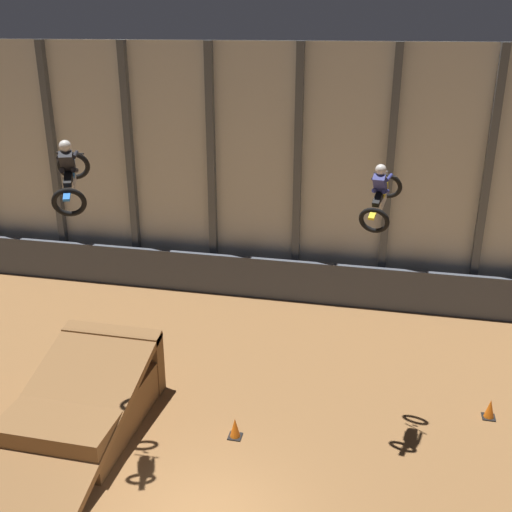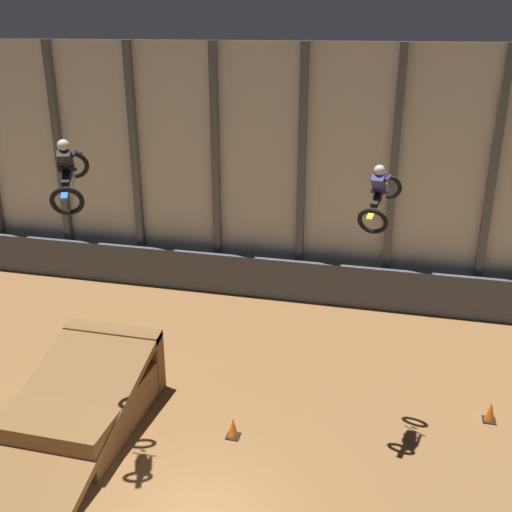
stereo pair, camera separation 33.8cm
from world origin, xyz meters
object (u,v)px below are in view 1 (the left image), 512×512
(rider_bike_left_air, at_px, (70,175))
(dirt_ramp, at_px, (86,401))
(rider_bike_right_air, at_px, (381,195))
(traffic_cone_near_ramp, at_px, (490,409))
(hay_bale_trackside, at_px, (98,341))
(traffic_cone_arena_edge, at_px, (235,428))

(rider_bike_left_air, bearing_deg, dirt_ramp, 111.29)
(dirt_ramp, bearing_deg, rider_bike_right_air, 13.40)
(dirt_ramp, bearing_deg, rider_bike_left_air, -46.64)
(traffic_cone_near_ramp, bearing_deg, hay_bale_trackside, 174.60)
(rider_bike_right_air, xyz_separation_m, hay_bale_trackside, (-8.99, 2.01, -6.17))
(dirt_ramp, height_order, traffic_cone_arena_edge, dirt_ramp)
(hay_bale_trackside, bearing_deg, dirt_ramp, -67.43)
(dirt_ramp, height_order, rider_bike_left_air, rider_bike_left_air)
(hay_bale_trackside, bearing_deg, rider_bike_left_air, -63.08)
(rider_bike_left_air, bearing_deg, traffic_cone_arena_edge, -4.90)
(rider_bike_right_air, height_order, traffic_cone_arena_edge, rider_bike_right_air)
(rider_bike_right_air, height_order, hay_bale_trackside, rider_bike_right_air)
(rider_bike_left_air, height_order, traffic_cone_arena_edge, rider_bike_left_air)
(dirt_ramp, xyz_separation_m, rider_bike_left_air, (0.75, -0.80, 6.51))
(rider_bike_left_air, distance_m, rider_bike_right_air, 7.18)
(traffic_cone_near_ramp, height_order, traffic_cone_arena_edge, same)
(hay_bale_trackside, bearing_deg, traffic_cone_near_ramp, -5.40)
(traffic_cone_near_ramp, xyz_separation_m, traffic_cone_arena_edge, (-6.72, -2.36, 0.00))
(dirt_ramp, height_order, traffic_cone_near_ramp, dirt_ramp)
(rider_bike_left_air, relative_size, traffic_cone_near_ramp, 3.24)
(rider_bike_left_air, xyz_separation_m, rider_bike_right_air, (6.67, 2.56, -0.75))
(dirt_ramp, bearing_deg, traffic_cone_arena_edge, 3.39)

